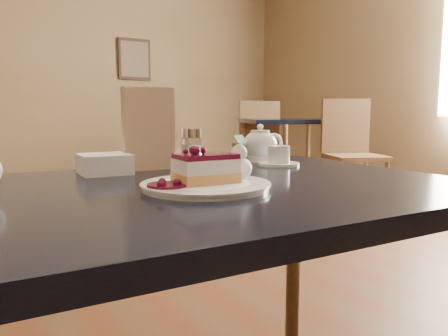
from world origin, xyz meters
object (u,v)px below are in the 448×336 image
tea_set (263,148)px  bg_table_far_right (297,190)px  main_table (196,221)px  cheesecake_slice (206,169)px  dessert_plate (206,186)px

tea_set → bg_table_far_right: tea_set is taller
main_table → tea_set: 0.48m
cheesecake_slice → bg_table_far_right: 3.78m
dessert_plate → bg_table_far_right: bg_table_far_right is taller
main_table → bg_table_far_right: 3.73m
cheesecake_slice → main_table: bearing=90.0°
dessert_plate → cheesecake_slice: bearing=90.0°
bg_table_far_right → cheesecake_slice: bearing=-111.2°
dessert_plate → tea_set: bearing=40.1°
tea_set → bg_table_far_right: (2.19, 2.35, -0.70)m
dessert_plate → main_table: bearing=87.6°
dessert_plate → tea_set: size_ratio=1.09×
dessert_plate → tea_set: tea_set is taller
tea_set → dessert_plate: bearing=-139.9°
main_table → tea_set: size_ratio=5.21×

